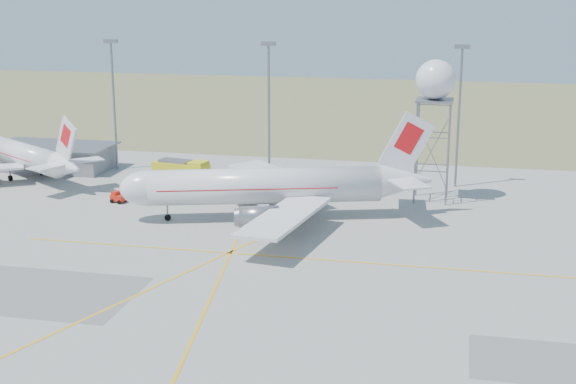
% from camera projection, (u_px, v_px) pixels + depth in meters
% --- Properties ---
extents(grass_strip, '(400.00, 120.00, 0.03)m').
position_uv_depth(grass_strip, '(383.00, 108.00, 190.94)').
color(grass_strip, '#576437').
rests_on(grass_strip, ground).
extents(building_grey, '(19.00, 10.00, 3.90)m').
position_uv_depth(building_grey, '(53.00, 157.00, 127.90)').
color(building_grey, gray).
rests_on(building_grey, ground).
extents(mast_a, '(2.20, 0.50, 20.50)m').
position_uv_depth(mast_a, '(114.00, 94.00, 125.19)').
color(mast_a, slate).
rests_on(mast_a, ground).
extents(mast_b, '(2.20, 0.50, 20.50)m').
position_uv_depth(mast_b, '(269.00, 99.00, 120.01)').
color(mast_b, slate).
rests_on(mast_b, ground).
extents(mast_c, '(2.20, 0.50, 20.50)m').
position_uv_depth(mast_c, '(459.00, 104.00, 114.22)').
color(mast_c, slate).
rests_on(mast_c, ground).
extents(airliner_main, '(38.77, 36.71, 13.43)m').
position_uv_depth(airliner_main, '(271.00, 187.00, 100.30)').
color(airliner_main, silver).
rests_on(airliner_main, ground).
extents(airliner_far, '(29.58, 27.06, 11.05)m').
position_uv_depth(airliner_far, '(21.00, 155.00, 122.44)').
color(airliner_far, silver).
rests_on(airliner_far, ground).
extents(radar_tower, '(5.29, 5.29, 19.14)m').
position_uv_depth(radar_tower, '(434.00, 123.00, 107.08)').
color(radar_tower, slate).
rests_on(radar_tower, ground).
extents(fire_truck, '(8.95, 4.83, 3.42)m').
position_uv_depth(fire_truck, '(182.00, 171.00, 119.37)').
color(fire_truck, gold).
rests_on(fire_truck, ground).
extents(baggage_tug, '(2.22, 1.99, 1.51)m').
position_uv_depth(baggage_tug, '(118.00, 198.00, 108.47)').
color(baggage_tug, red).
rests_on(baggage_tug, ground).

